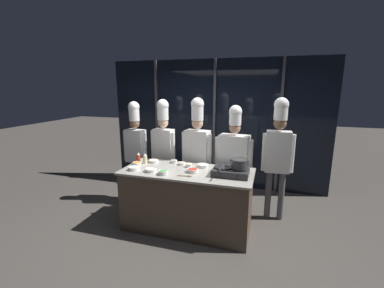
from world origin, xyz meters
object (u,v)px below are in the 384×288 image
(chef_pastry, at_px, (234,155))
(chef_apprentice, at_px, (278,148))
(stock_pot, at_px, (239,164))
(prep_bowl_chicken, at_px, (154,161))
(prep_bowl_chili_flakes, at_px, (193,170))
(serving_spoon_slotted, at_px, (187,176))
(prep_bowl_scallions, at_px, (163,172))
(frying_pan, at_px, (223,166))
(squeeze_bottle_oil, at_px, (145,159))
(prep_bowl_rice, at_px, (134,168))
(prep_bowl_carrots, at_px, (137,163))
(chef_line, at_px, (197,147))
(squeeze_bottle_chili, at_px, (138,158))
(chef_head, at_px, (135,143))
(prep_bowl_shrimp, at_px, (182,163))
(portable_stove, at_px, (231,172))
(prep_bowl_ginger, at_px, (189,165))
(prep_bowl_onion, at_px, (203,165))
(chef_sous, at_px, (164,143))
(prep_bowl_mushrooms, at_px, (174,161))
(prep_bowl_bean_sprouts, at_px, (151,170))

(chef_pastry, relative_size, chef_apprentice, 0.94)
(stock_pot, bearing_deg, prep_bowl_chicken, 170.40)
(prep_bowl_chicken, distance_m, chef_pastry, 1.32)
(prep_bowl_chili_flakes, distance_m, serving_spoon_slotted, 0.20)
(prep_bowl_scallions, bearing_deg, frying_pan, 17.46)
(squeeze_bottle_oil, bearing_deg, prep_bowl_rice, -90.87)
(serving_spoon_slotted, distance_m, chef_apprentice, 1.54)
(serving_spoon_slotted, bearing_deg, prep_bowl_carrots, 163.95)
(stock_pot, distance_m, chef_line, 1.00)
(squeeze_bottle_chili, xyz_separation_m, chef_head, (-0.35, 0.54, 0.11))
(prep_bowl_carrots, height_order, prep_bowl_shrimp, prep_bowl_carrots)
(prep_bowl_rice, bearing_deg, squeeze_bottle_chili, 107.86)
(stock_pot, relative_size, prep_bowl_carrots, 1.85)
(portable_stove, bearing_deg, squeeze_bottle_oil, 173.94)
(prep_bowl_rice, xyz_separation_m, prep_bowl_ginger, (0.74, 0.38, 0.00))
(prep_bowl_rice, distance_m, chef_head, 1.02)
(portable_stove, bearing_deg, squeeze_bottle_chili, 174.40)
(stock_pot, distance_m, prep_bowl_ginger, 0.82)
(prep_bowl_onion, height_order, serving_spoon_slotted, prep_bowl_onion)
(stock_pot, xyz_separation_m, prep_bowl_ginger, (-0.79, 0.17, -0.14))
(prep_bowl_onion, height_order, chef_apprentice, chef_apprentice)
(squeeze_bottle_oil, relative_size, prep_bowl_shrimp, 1.42)
(prep_bowl_chili_flakes, xyz_separation_m, chef_sous, (-0.77, 0.74, 0.20))
(prep_bowl_chicken, distance_m, prep_bowl_ginger, 0.63)
(prep_bowl_onion, height_order, chef_head, chef_head)
(squeeze_bottle_oil, relative_size, prep_bowl_mushrooms, 1.61)
(serving_spoon_slotted, bearing_deg, prep_bowl_chili_flakes, 85.45)
(stock_pot, height_order, chef_pastry, chef_pastry)
(prep_bowl_chili_flakes, height_order, prep_bowl_scallions, prep_bowl_scallions)
(stock_pot, relative_size, prep_bowl_mushrooms, 2.50)
(prep_bowl_onion, distance_m, chef_pastry, 0.59)
(prep_bowl_bean_sprouts, distance_m, chef_apprentice, 2.00)
(prep_bowl_bean_sprouts, relative_size, chef_pastry, 0.09)
(prep_bowl_shrimp, bearing_deg, portable_stove, -16.87)
(prep_bowl_scallions, relative_size, prep_bowl_ginger, 1.35)
(squeeze_bottle_oil, height_order, prep_bowl_bean_sprouts, squeeze_bottle_oil)
(prep_bowl_shrimp, bearing_deg, chef_head, 157.46)
(prep_bowl_ginger, bearing_deg, chef_head, 156.87)
(prep_bowl_shrimp, relative_size, chef_pastry, 0.06)
(prep_bowl_rice, distance_m, chef_line, 1.13)
(chef_line, bearing_deg, prep_bowl_mushrooms, 54.26)
(prep_bowl_chicken, relative_size, chef_pastry, 0.08)
(prep_bowl_chili_flakes, height_order, prep_bowl_shrimp, prep_bowl_chili_flakes)
(prep_bowl_chili_flakes, xyz_separation_m, prep_bowl_mushrooms, (-0.43, 0.35, -0.00))
(stock_pot, height_order, chef_head, chef_head)
(prep_bowl_onion, xyz_separation_m, chef_line, (-0.21, 0.39, 0.19))
(prep_bowl_scallions, height_order, prep_bowl_onion, prep_bowl_scallions)
(prep_bowl_scallions, height_order, prep_bowl_ginger, prep_bowl_scallions)
(squeeze_bottle_chili, relative_size, prep_bowl_shrimp, 1.46)
(chef_sous, bearing_deg, portable_stove, 157.86)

